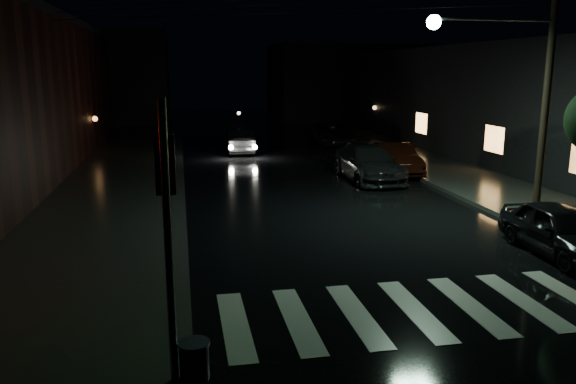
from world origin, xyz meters
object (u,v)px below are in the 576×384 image
parked_car_b (395,159)px  parked_car_d (333,133)px  parked_car_a (561,230)px  oncoming_car (240,141)px  parked_car_c (368,163)px

parked_car_b → parked_car_d: bearing=94.3°
parked_car_a → oncoming_car: oncoming_car is taller
oncoming_car → parked_car_d: bearing=-153.7°
parked_car_d → oncoming_car: size_ratio=1.21×
parked_car_a → parked_car_b: 11.86m
parked_car_c → oncoming_car: bearing=116.4°
parked_car_c → oncoming_car: 10.28m
parked_car_b → parked_car_c: bearing=-141.7°
parked_car_a → parked_car_d: (0.14, 22.70, 0.05)m
parked_car_a → parked_car_d: parked_car_d is taller
oncoming_car → parked_car_a: bearing=109.6°
parked_car_c → parked_car_d: bearing=81.6°
oncoming_car → parked_car_b: bearing=130.5°
parked_car_b → parked_car_c: 2.05m
oncoming_car → parked_car_c: bearing=119.1°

